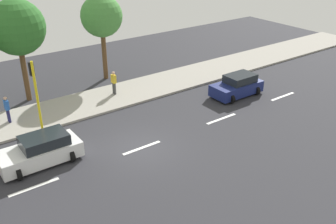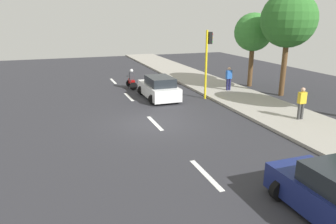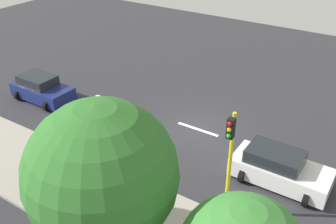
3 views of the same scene
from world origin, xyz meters
name	(u,v)px [view 1 (image 1 of 3)]	position (x,y,z in m)	size (l,w,h in m)	color
ground_plane	(142,149)	(0.00, 0.00, -0.05)	(40.00, 60.00, 0.10)	#2D2D33
sidewalk	(87,104)	(7.00, 0.00, 0.07)	(4.00, 60.00, 0.15)	#9E998E
lane_stripe_far_north	(283,96)	(0.00, -12.00, 0.01)	(0.20, 2.40, 0.01)	white
lane_stripe_north	(221,119)	(0.00, -6.00, 0.01)	(0.20, 2.40, 0.01)	white
lane_stripe_mid	(142,148)	(0.00, 0.00, 0.01)	(0.20, 2.40, 0.01)	white
lane_stripe_south	(34,187)	(0.00, 6.00, 0.01)	(0.20, 2.40, 0.01)	white
car_dark_blue	(237,86)	(2.15, -9.51, 0.71)	(2.18, 3.81, 1.52)	navy
car_white	(41,151)	(1.83, 4.94, 0.71)	(2.23, 4.11, 1.52)	white
pedestrian_near_signal	(7,109)	(7.21, 5.06, 1.06)	(0.40, 0.24, 1.69)	#1E1E4C
pedestrian_by_tree	(114,82)	(7.25, -2.31, 1.06)	(0.40, 0.24, 1.69)	#3F3F3F
traffic_light_corner	(35,88)	(4.85, 3.86, 2.93)	(0.49, 0.24, 4.50)	yellow
street_tree_center	(102,17)	(10.74, -3.46, 4.92)	(3.15, 3.15, 6.54)	brown
street_tree_south	(17,28)	(10.19, 2.90, 5.11)	(3.67, 3.67, 6.98)	brown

